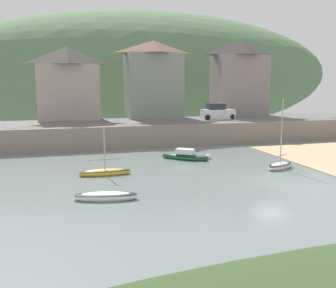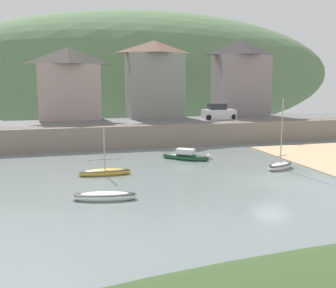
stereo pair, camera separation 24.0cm
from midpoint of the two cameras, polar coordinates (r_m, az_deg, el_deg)
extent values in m
cube|color=slate|center=(28.99, 14.82, -5.27)|extent=(48.00, 40.00, 0.06)
cube|color=gray|center=(43.96, 3.63, 1.55)|extent=(48.00, 2.40, 2.40)
cube|color=#606060|center=(47.31, 2.16, 3.51)|extent=(48.00, 9.00, 0.10)
ellipsoid|color=#56774E|center=(81.10, -3.71, 10.27)|extent=(80.00, 44.00, 24.36)
cube|color=#AA928B|center=(49.33, -14.63, 7.42)|extent=(7.29, 4.25, 6.71)
pyramid|color=#44423B|center=(49.40, -14.84, 12.51)|extent=(7.59, 4.55, 2.08)
cube|color=gray|center=(50.69, -2.31, 8.59)|extent=(7.01, 4.61, 8.20)
pyramid|color=brown|center=(50.87, -2.35, 14.13)|extent=(7.31, 4.91, 1.62)
cube|color=gray|center=(54.83, 10.36, 8.49)|extent=(7.21, 4.15, 8.18)
pyramid|color=#403C3D|center=(55.02, 10.52, 13.85)|extent=(7.51, 4.45, 2.09)
ellipsoid|color=gold|center=(29.94, -9.51, -4.22)|extent=(4.03, 1.05, 0.63)
ellipsoid|color=black|center=(29.90, -9.52, -3.90)|extent=(3.95, 1.02, 0.12)
cylinder|color=#B2A893|center=(29.56, -9.61, -0.71)|extent=(0.09, 0.09, 3.10)
cylinder|color=gray|center=(29.71, -9.56, -2.27)|extent=(2.50, 0.14, 0.07)
ellipsoid|color=silver|center=(32.90, 15.99, -3.22)|extent=(3.06, 2.20, 0.67)
ellipsoid|color=black|center=(32.86, 16.00, -2.90)|extent=(3.00, 2.15, 0.12)
cylinder|color=#B2A893|center=(32.41, 16.22, 1.88)|extent=(0.09, 0.09, 5.23)
cylinder|color=gray|center=(32.72, 16.06, -1.68)|extent=(1.49, 0.74, 0.07)
ellipsoid|color=white|center=(23.86, -9.44, -7.72)|extent=(4.03, 1.80, 0.64)
ellipsoid|color=black|center=(23.81, -9.46, -7.31)|extent=(3.94, 1.77, 0.12)
ellipsoid|color=#1E5C35|center=(35.50, 2.34, -1.97)|extent=(4.39, 3.82, 0.64)
ellipsoid|color=black|center=(35.47, 2.35, -1.69)|extent=(4.30, 3.74, 0.12)
cube|color=silver|center=(35.40, 2.35, -1.09)|extent=(1.81, 1.68, 0.47)
cube|color=silver|center=(48.81, 7.20, 4.39)|extent=(4.15, 1.83, 1.20)
cube|color=#282D33|center=(48.64, 6.95, 5.50)|extent=(2.15, 1.57, 0.80)
cylinder|color=black|center=(50.22, 8.58, 4.17)|extent=(0.64, 0.22, 0.64)
cylinder|color=black|center=(48.78, 9.35, 4.00)|extent=(0.64, 0.22, 0.64)
cylinder|color=black|center=(48.96, 5.05, 4.11)|extent=(0.64, 0.22, 0.64)
cylinder|color=black|center=(47.48, 5.73, 3.94)|extent=(0.64, 0.22, 0.64)
sphere|color=silver|center=(35.80, 5.81, -1.94)|extent=(0.55, 0.55, 0.55)
camera|label=1|loc=(0.12, -90.41, -0.07)|focal=41.29mm
camera|label=2|loc=(0.12, 89.59, 0.07)|focal=41.29mm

